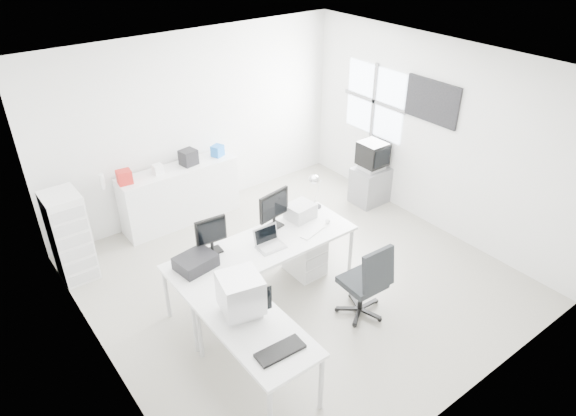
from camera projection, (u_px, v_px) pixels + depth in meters
floor at (297, 278)px, 6.83m from camera, size 5.00×5.00×0.01m
ceiling at (299, 69)px, 5.39m from camera, size 5.00×5.00×0.01m
back_wall at (197, 124)px, 7.82m from camera, size 5.00×0.02×2.80m
left_wall at (89, 263)px, 4.81m from camera, size 0.02×5.00×2.80m
right_wall at (434, 136)px, 7.41m from camera, size 0.02×5.00×2.80m
window at (374, 101)px, 8.11m from camera, size 0.02×1.20×1.10m
wall_picture at (432, 101)px, 7.20m from camera, size 0.04×0.90×0.60m
main_desk at (264, 270)px, 6.38m from camera, size 2.40×0.80×0.75m
side_desk at (257, 355)px, 5.19m from camera, size 0.70×1.40×0.75m
drawer_pedestal at (305, 253)px, 6.82m from camera, size 0.40×0.50×0.60m
inkjet_printer at (196, 262)px, 5.78m from camera, size 0.47×0.39×0.15m
lcd_monitor_small at (211, 235)px, 5.95m from camera, size 0.40×0.25×0.47m
lcd_monitor_large at (274, 210)px, 6.41m from camera, size 0.50×0.27×0.49m
laptop at (271, 241)px, 6.10m from camera, size 0.31×0.32×0.20m
white_keyboard at (312, 232)px, 6.42m from camera, size 0.39×0.20×0.02m
white_mouse at (328, 221)px, 6.60m from camera, size 0.07×0.07×0.07m
laser_printer at (300, 211)px, 6.68m from camera, size 0.38×0.33×0.20m
desk_lamp at (317, 193)px, 6.85m from camera, size 0.17×0.17×0.44m
crt_monitor at (241, 294)px, 5.04m from camera, size 0.52×0.52×0.50m
black_keyboard at (280, 351)px, 4.72m from camera, size 0.48×0.21×0.03m
office_chair at (362, 279)px, 6.01m from camera, size 0.62×0.62×1.03m
tv_cabinet at (370, 185)px, 8.44m from camera, size 0.56×0.45×0.61m
crt_tv at (373, 156)px, 8.16m from camera, size 0.50×0.48×0.45m
sideboard at (180, 195)px, 7.85m from camera, size 1.82×0.46×0.91m
clutter_box_a at (124, 177)px, 7.15m from camera, size 0.21×0.20×0.20m
clutter_box_b at (158, 169)px, 7.43m from camera, size 0.15×0.13×0.14m
clutter_box_c at (188, 157)px, 7.66m from camera, size 0.26×0.25×0.23m
clutter_box_d at (218, 151)px, 7.94m from camera, size 0.21×0.20×0.17m
clutter_bottle at (102, 181)px, 7.02m from camera, size 0.07×0.07×0.22m
filing_cabinet at (70, 236)px, 6.59m from camera, size 0.43×0.51×1.24m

